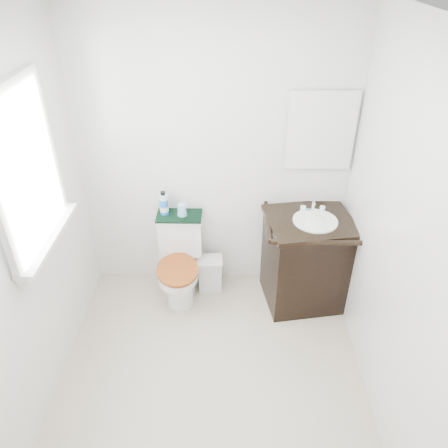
{
  "coord_description": "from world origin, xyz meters",
  "views": [
    {
      "loc": [
        0.13,
        -2.02,
        2.66
      ],
      "look_at": [
        0.08,
        0.75,
        0.87
      ],
      "focal_mm": 35.0,
      "sensor_mm": 36.0,
      "label": 1
    }
  ],
  "objects_px": {
    "cup": "(182,210)",
    "toilet": "(180,263)",
    "mouthwash_bottle": "(164,204)",
    "vanity": "(306,259)",
    "trash_bin": "(210,273)"
  },
  "relations": [
    {
      "from": "toilet",
      "to": "mouthwash_bottle",
      "type": "bearing_deg",
      "value": 132.11
    },
    {
      "from": "toilet",
      "to": "trash_bin",
      "type": "distance_m",
      "value": 0.3
    },
    {
      "from": "vanity",
      "to": "toilet",
      "type": "bearing_deg",
      "value": 176.32
    },
    {
      "from": "cup",
      "to": "toilet",
      "type": "bearing_deg",
      "value": -103.13
    },
    {
      "from": "vanity",
      "to": "mouthwash_bottle",
      "type": "height_order",
      "value": "mouthwash_bottle"
    },
    {
      "from": "mouthwash_bottle",
      "to": "cup",
      "type": "distance_m",
      "value": 0.16
    },
    {
      "from": "vanity",
      "to": "mouthwash_bottle",
      "type": "relative_size",
      "value": 4.41
    },
    {
      "from": "toilet",
      "to": "cup",
      "type": "distance_m",
      "value": 0.48
    },
    {
      "from": "mouthwash_bottle",
      "to": "vanity",
      "type": "bearing_deg",
      "value": -9.82
    },
    {
      "from": "vanity",
      "to": "mouthwash_bottle",
      "type": "xyz_separation_m",
      "value": [
        -1.19,
        0.21,
        0.4
      ]
    },
    {
      "from": "toilet",
      "to": "vanity",
      "type": "bearing_deg",
      "value": -3.68
    },
    {
      "from": "vanity",
      "to": "trash_bin",
      "type": "height_order",
      "value": "vanity"
    },
    {
      "from": "vanity",
      "to": "mouthwash_bottle",
      "type": "bearing_deg",
      "value": 170.18
    },
    {
      "from": "toilet",
      "to": "mouthwash_bottle",
      "type": "xyz_separation_m",
      "value": [
        -0.12,
        0.14,
        0.51
      ]
    },
    {
      "from": "toilet",
      "to": "vanity",
      "type": "xyz_separation_m",
      "value": [
        1.07,
        -0.07,
        0.11
      ]
    }
  ]
}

